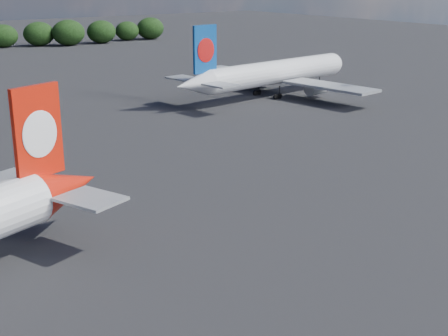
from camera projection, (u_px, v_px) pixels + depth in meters
china_southern_airliner at (270, 74)px, 121.04m from camera, size 44.85×42.74×14.63m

